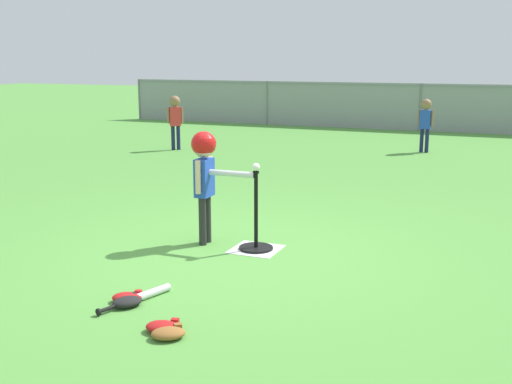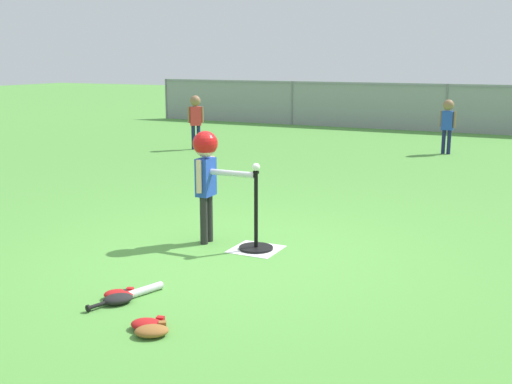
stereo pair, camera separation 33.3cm
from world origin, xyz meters
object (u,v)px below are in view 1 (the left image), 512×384
Objects in this scene: fielder_near_left at (175,115)px; glove_tossed_aside at (128,297)px; glove_by_plate at (163,327)px; batting_tee at (256,237)px; glove_near_bats at (169,333)px; spare_bat_silver at (145,295)px; fielder_near_right at (425,118)px; glove_outfield_drop at (128,302)px; baseball_on_tee at (256,167)px; batter_child at (205,164)px.

fielder_near_left is 4.03× the size of glove_tossed_aside.
glove_by_plate is at bearing -60.83° from fielder_near_left.
glove_by_plate is at bearing -85.83° from batting_tee.
glove_by_plate is 0.61m from glove_tossed_aside.
glove_by_plate is at bearing 140.39° from glove_near_bats.
fielder_near_right is at bearing 84.43° from spare_bat_silver.
batting_tee is 0.74× the size of fielder_near_right.
batting_tee is 2.74× the size of glove_outfield_drop.
baseball_on_tee is at bearing -94.45° from fielder_near_right.
spare_bat_silver is 2.37× the size of glove_near_bats.
baseball_on_tee is 0.12× the size of spare_bat_silver.
batter_child is at bearing -57.67° from fielder_near_left.
glove_by_plate is 0.11m from glove_near_bats.
fielder_near_left is at bearing 117.18° from glove_tossed_aside.
batting_tee is at bearing 76.82° from glove_tossed_aside.
glove_outfield_drop is (-0.46, 0.28, 0.00)m from glove_by_plate.
batting_tee is 6.98m from fielder_near_right.
glove_tossed_aside is at bearing -96.09° from fielder_near_right.
fielder_near_left is 3.85× the size of glove_outfield_drop.
glove_by_plate and glove_outfield_drop have the same top height.
spare_bat_silver is at bearing 133.18° from glove_by_plate.
glove_near_bats is at bearing -83.52° from baseball_on_tee.
spare_bat_silver is at bearing 76.05° from glove_outfield_drop.
glove_tossed_aside is 0.95× the size of glove_outfield_drop.
glove_tossed_aside is (3.60, -7.01, -0.64)m from fielder_near_left.
baseball_on_tee is 6.97m from fielder_near_right.
glove_near_bats is (0.09, -0.07, 0.00)m from glove_by_plate.
glove_outfield_drop is (3.65, -7.08, -0.64)m from fielder_near_left.
fielder_near_right is at bearing 85.55° from baseball_on_tee.
glove_near_bats is at bearing -69.39° from batter_child.
glove_tossed_aside is 0.08m from glove_outfield_drop.
batter_child is at bearing -98.67° from fielder_near_right.
glove_by_plate is 0.54m from glove_outfield_drop.
glove_tossed_aside is at bearing -84.45° from batter_child.
batting_tee reaches higher than glove_outfield_drop.
batter_child is 6.45m from fielder_near_left.
glove_near_bats is at bearing -83.52° from batting_tee.
batter_child is at bearing 109.03° from glove_by_plate.
baseball_on_tee reaches higher than glove_near_bats.
baseball_on_tee is 2.06m from glove_by_plate.
baseball_on_tee is at bearing 79.22° from spare_bat_silver.
glove_near_bats is (-0.31, -8.93, -0.61)m from fielder_near_right.
batter_child reaches higher than glove_tossed_aside.
glove_near_bats is 0.73m from glove_tossed_aside.
spare_bat_silver is at bearing 48.69° from glove_tossed_aside.
glove_outfield_drop is at bearing -101.11° from batting_tee.
baseball_on_tee is 0.27× the size of glove_near_bats.
glove_near_bats is 1.00× the size of glove_outfield_drop.
baseball_on_tee is 0.27× the size of glove_outfield_drop.
glove_outfield_drop is (-0.32, -1.64, -0.09)m from batting_tee.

